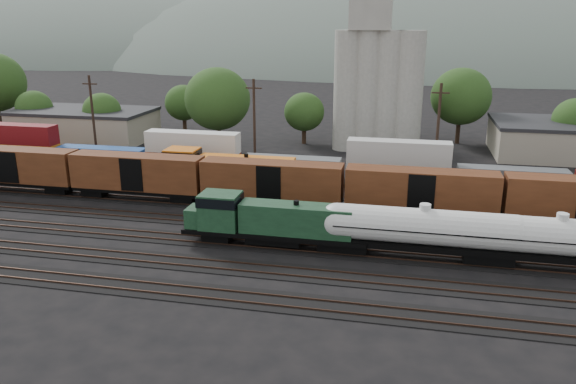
% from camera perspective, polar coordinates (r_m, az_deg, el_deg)
% --- Properties ---
extents(ground, '(600.00, 600.00, 0.00)m').
position_cam_1_polar(ground, '(54.61, 2.68, -3.81)').
color(ground, black).
extents(tracks, '(180.00, 33.20, 0.20)m').
position_cam_1_polar(tracks, '(54.60, 2.68, -3.77)').
color(tracks, black).
rests_on(tracks, ground).
extents(green_locomotive, '(16.54, 2.92, 4.38)m').
position_cam_1_polar(green_locomotive, '(49.87, -2.43, -2.82)').
color(green_locomotive, black).
rests_on(green_locomotive, ground).
extents(tank_car_a, '(17.62, 3.15, 4.62)m').
position_cam_1_polar(tank_car_a, '(48.37, 13.61, -3.66)').
color(tank_car_a, silver).
rests_on(tank_car_a, ground).
extents(tank_car_b, '(17.47, 3.13, 4.58)m').
position_cam_1_polar(tank_car_b, '(49.92, 25.84, -4.32)').
color(tank_car_b, silver).
rests_on(tank_car_b, ground).
extents(orange_locomotive, '(18.68, 3.11, 4.67)m').
position_cam_1_polar(orange_locomotive, '(66.11, -6.88, 2.24)').
color(orange_locomotive, black).
rests_on(orange_locomotive, ground).
extents(boxcar_string, '(122.80, 2.90, 4.20)m').
position_cam_1_polar(boxcar_string, '(61.55, -8.64, 1.50)').
color(boxcar_string, black).
rests_on(boxcar_string, ground).
extents(container_wall, '(160.00, 2.60, 5.80)m').
position_cam_1_polar(container_wall, '(69.02, -0.40, 3.05)').
color(container_wall, black).
rests_on(container_wall, ground).
extents(grain_silo, '(13.40, 5.00, 29.00)m').
position_cam_1_polar(grain_silo, '(86.87, 9.02, 11.48)').
color(grain_silo, '#A3A196').
rests_on(grain_silo, ground).
extents(industrial_sheds, '(119.38, 17.26, 5.10)m').
position_cam_1_polar(industrial_sheds, '(87.27, 10.92, 5.63)').
color(industrial_sheds, '#9E937F').
rests_on(industrial_sheds, ground).
extents(tree_band, '(162.36, 22.93, 13.98)m').
position_cam_1_polar(tree_band, '(87.64, 12.94, 8.95)').
color(tree_band, black).
rests_on(tree_band, ground).
extents(utility_poles, '(122.20, 0.36, 12.00)m').
position_cam_1_polar(utility_poles, '(74.01, 5.61, 6.71)').
color(utility_poles, black).
rests_on(utility_poles, ground).
extents(distant_hills, '(860.00, 286.00, 130.00)m').
position_cam_1_polar(distant_hills, '(313.30, 15.14, 9.22)').
color(distant_hills, '#59665B').
rests_on(distant_hills, ground).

